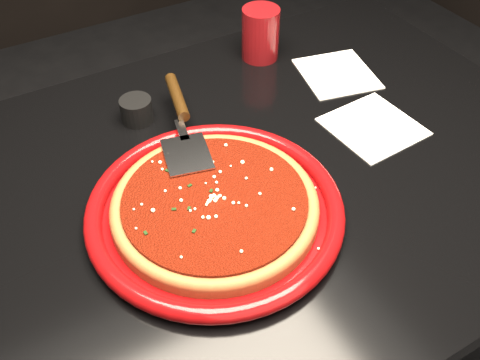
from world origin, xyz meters
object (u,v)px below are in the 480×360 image
object	(u,v)px
plate	(215,209)
ramekin	(137,110)
table	(234,305)
pizza_server	(183,121)
cup	(260,34)

from	to	relation	value
plate	ramekin	bearing A→B (deg)	92.48
table	pizza_server	bearing A→B (deg)	103.86
plate	pizza_server	bearing A→B (deg)	79.24
table	ramekin	size ratio (longest dim) A/B	21.03
plate	pizza_server	distance (m)	0.18
pizza_server	plate	bearing A→B (deg)	-86.99
table	pizza_server	world-z (taller)	pizza_server
plate	cup	size ratio (longest dim) A/B	3.63
pizza_server	ramekin	size ratio (longest dim) A/B	5.25
table	ramekin	distance (m)	0.46
table	ramekin	world-z (taller)	ramekin
cup	ramekin	distance (m)	0.31
ramekin	pizza_server	bearing A→B (deg)	-65.60
pizza_server	cup	world-z (taller)	cup
pizza_server	cup	distance (m)	0.31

